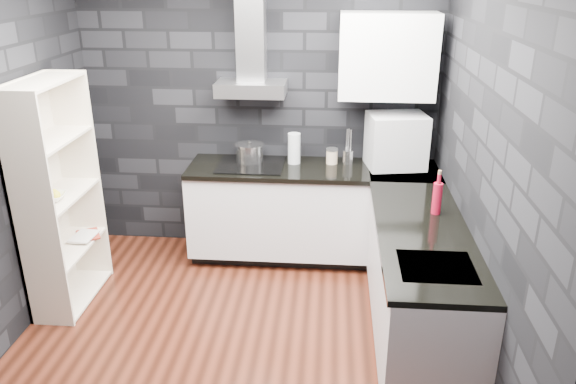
# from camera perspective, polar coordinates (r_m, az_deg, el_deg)

# --- Properties ---
(ground) EXTENTS (3.20, 3.20, 0.00)m
(ground) POSITION_cam_1_polar(r_m,az_deg,el_deg) (4.27, -5.35, -14.71)
(ground) COLOR #491E12
(wall_back) EXTENTS (3.20, 0.05, 2.70)m
(wall_back) POSITION_cam_1_polar(r_m,az_deg,el_deg) (5.17, -2.84, 8.60)
(wall_back) COLOR black
(wall_back) RESTS_ON ground
(wall_front) EXTENTS (3.20, 0.05, 2.70)m
(wall_front) POSITION_cam_1_polar(r_m,az_deg,el_deg) (2.21, -13.80, -11.44)
(wall_front) COLOR black
(wall_front) RESTS_ON ground
(wall_right) EXTENTS (0.05, 3.20, 2.70)m
(wall_right) POSITION_cam_1_polar(r_m,az_deg,el_deg) (3.70, 19.50, 1.83)
(wall_right) COLOR black
(wall_right) RESTS_ON ground
(toekick_back) EXTENTS (2.18, 0.50, 0.10)m
(toekick_back) POSITION_cam_1_polar(r_m,az_deg,el_deg) (5.33, 2.40, -5.96)
(toekick_back) COLOR black
(toekick_back) RESTS_ON ground
(toekick_right) EXTENTS (0.50, 1.78, 0.10)m
(toekick_right) POSITION_cam_1_polar(r_m,az_deg,el_deg) (4.32, 13.20, -13.94)
(toekick_right) COLOR black
(toekick_right) RESTS_ON ground
(counter_back_cab) EXTENTS (2.20, 0.60, 0.76)m
(counter_back_cab) POSITION_cam_1_polar(r_m,az_deg,el_deg) (5.10, 2.45, -1.91)
(counter_back_cab) COLOR silver
(counter_back_cab) RESTS_ON ground
(counter_right_cab) EXTENTS (0.60, 1.80, 0.76)m
(counter_right_cab) POSITION_cam_1_polar(r_m,az_deg,el_deg) (4.08, 13.16, -9.04)
(counter_right_cab) COLOR silver
(counter_right_cab) RESTS_ON ground
(counter_back_top) EXTENTS (2.20, 0.62, 0.04)m
(counter_back_top) POSITION_cam_1_polar(r_m,az_deg,el_deg) (4.95, 2.52, 2.29)
(counter_back_top) COLOR black
(counter_back_top) RESTS_ON counter_back_cab
(counter_right_top) EXTENTS (0.62, 1.80, 0.04)m
(counter_right_top) POSITION_cam_1_polar(r_m,az_deg,el_deg) (3.90, 13.52, -3.98)
(counter_right_top) COLOR black
(counter_right_top) RESTS_ON counter_right_cab
(counter_corner_top) EXTENTS (0.62, 0.62, 0.04)m
(counter_corner_top) POSITION_cam_1_polar(r_m,az_deg,el_deg) (4.99, 11.74, 2.03)
(counter_corner_top) COLOR black
(counter_corner_top) RESTS_ON counter_right_cab
(hood_body) EXTENTS (0.60, 0.34, 0.12)m
(hood_body) POSITION_cam_1_polar(r_m,az_deg,el_deg) (4.95, -3.76, 10.45)
(hood_body) COLOR #A7A8AC
(hood_body) RESTS_ON wall_back
(hood_chimney) EXTENTS (0.24, 0.20, 0.90)m
(hood_chimney) POSITION_cam_1_polar(r_m,az_deg,el_deg) (4.94, -3.79, 16.42)
(hood_chimney) COLOR #A7A8AC
(hood_chimney) RESTS_ON hood_body
(upper_cabinet) EXTENTS (0.80, 0.35, 0.70)m
(upper_cabinet) POSITION_cam_1_polar(r_m,az_deg,el_deg) (4.86, 10.07, 13.43)
(upper_cabinet) COLOR white
(upper_cabinet) RESTS_ON wall_back
(cooktop) EXTENTS (0.58, 0.50, 0.01)m
(cooktop) POSITION_cam_1_polar(r_m,az_deg,el_deg) (5.00, -3.79, 2.78)
(cooktop) COLOR black
(cooktop) RESTS_ON counter_back_top
(sink_rim) EXTENTS (0.44, 0.40, 0.01)m
(sink_rim) POSITION_cam_1_polar(r_m,az_deg,el_deg) (3.45, 14.85, -7.39)
(sink_rim) COLOR #A7A8AC
(sink_rim) RESTS_ON counter_right_top
(pot) EXTENTS (0.31, 0.31, 0.14)m
(pot) POSITION_cam_1_polar(r_m,az_deg,el_deg) (5.06, -3.90, 3.97)
(pot) COLOR #B8B8BD
(pot) RESTS_ON cooktop
(glass_vase) EXTENTS (0.14, 0.14, 0.27)m
(glass_vase) POSITION_cam_1_polar(r_m,az_deg,el_deg) (5.01, 0.63, 4.45)
(glass_vase) COLOR silver
(glass_vase) RESTS_ON counter_back_top
(storage_jar) EXTENTS (0.11, 0.11, 0.12)m
(storage_jar) POSITION_cam_1_polar(r_m,az_deg,el_deg) (5.04, 4.47, 3.58)
(storage_jar) COLOR #C5AB8E
(storage_jar) RESTS_ON counter_back_top
(utensil_crock) EXTENTS (0.10, 0.10, 0.12)m
(utensil_crock) POSITION_cam_1_polar(r_m,az_deg,el_deg) (5.05, 6.09, 3.57)
(utensil_crock) COLOR #B8B8BD
(utensil_crock) RESTS_ON counter_back_top
(appliance_garage) EXTENTS (0.54, 0.46, 0.49)m
(appliance_garage) POSITION_cam_1_polar(r_m,az_deg,el_deg) (4.99, 10.91, 5.04)
(appliance_garage) COLOR silver
(appliance_garage) RESTS_ON counter_back_top
(red_bottle) EXTENTS (0.07, 0.07, 0.23)m
(red_bottle) POSITION_cam_1_polar(r_m,az_deg,el_deg) (4.11, 14.90, -0.64)
(red_bottle) COLOR maroon
(red_bottle) RESTS_ON counter_right_top
(bookshelf) EXTENTS (0.55, 0.86, 1.80)m
(bookshelf) POSITION_cam_1_polar(r_m,az_deg,el_deg) (4.66, -22.25, -0.42)
(bookshelf) COLOR silver
(bookshelf) RESTS_ON ground
(fruit_bowl) EXTENTS (0.23, 0.23, 0.05)m
(fruit_bowl) POSITION_cam_1_polar(r_m,az_deg,el_deg) (4.56, -22.83, -0.46)
(fruit_bowl) COLOR white
(fruit_bowl) RESTS_ON bookshelf
(book_red) EXTENTS (0.16, 0.11, 0.23)m
(book_red) POSITION_cam_1_polar(r_m,az_deg,el_deg) (4.92, -20.79, -3.21)
(book_red) COLOR maroon
(book_red) RESTS_ON bookshelf
(book_second) EXTENTS (0.18, 0.03, 0.24)m
(book_second) POSITION_cam_1_polar(r_m,az_deg,el_deg) (4.91, -21.09, -3.01)
(book_second) COLOR #B2B2B2
(book_second) RESTS_ON bookshelf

